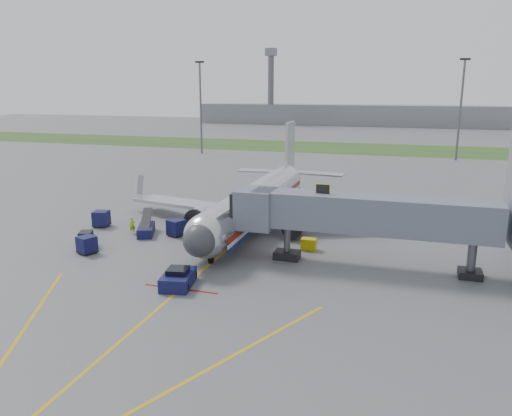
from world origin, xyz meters
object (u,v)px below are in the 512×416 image
(pushback_tug, at_px, (178,279))
(ramp_worker, at_px, (132,225))
(belt_loader, at_px, (146,229))
(baggage_tug, at_px, (86,241))
(airliner, at_px, (256,201))

(pushback_tug, distance_m, ramp_worker, 15.62)
(belt_loader, relative_size, ramp_worker, 2.64)
(pushback_tug, relative_size, ramp_worker, 2.14)
(pushback_tug, height_order, baggage_tug, baggage_tug)
(pushback_tug, height_order, belt_loader, belt_loader)
(belt_loader, distance_m, ramp_worker, 1.54)
(pushback_tug, xyz_separation_m, belt_loader, (-9.22, 11.58, -0.05))
(ramp_worker, bearing_deg, pushback_tug, -91.11)
(airliner, distance_m, pushback_tug, 18.86)
(airliner, bearing_deg, baggage_tug, -134.85)
(baggage_tug, distance_m, belt_loader, 6.50)
(baggage_tug, bearing_deg, airliner, 45.15)
(airliner, xyz_separation_m, pushback_tug, (-0.44, -18.75, -2.04))
(baggage_tug, bearing_deg, pushback_tug, -25.50)
(belt_loader, bearing_deg, airliner, 36.59)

